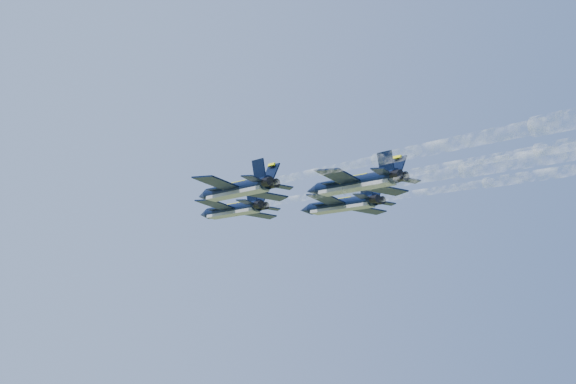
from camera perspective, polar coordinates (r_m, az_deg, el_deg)
name	(u,v)px	position (r m, az deg, el deg)	size (l,w,h in m)	color
jet_lead	(232,210)	(104.04, -4.47, -1.43)	(12.51, 16.95, 3.67)	black
jet_left	(235,190)	(88.39, -4.19, 0.19)	(12.51, 16.95, 3.67)	black
jet_right	(340,205)	(99.67, 4.14, -1.03)	(12.51, 16.95, 3.67)	black
jet_slot	(354,184)	(84.72, 5.23, 0.67)	(12.51, 16.95, 3.67)	black
smoke_trail_lead	(569,134)	(67.48, 21.30, 4.30)	(21.26, 67.73, 2.28)	white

